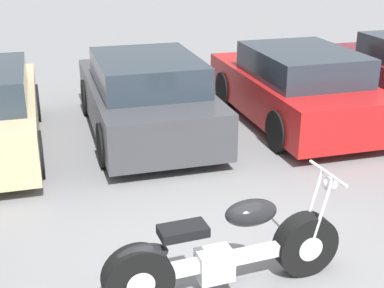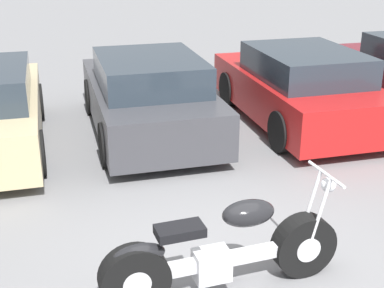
% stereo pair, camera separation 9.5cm
% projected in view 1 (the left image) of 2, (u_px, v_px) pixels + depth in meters
% --- Properties ---
extents(ground_plane, '(60.00, 60.00, 0.00)m').
position_uv_depth(ground_plane, '(242.00, 277.00, 5.39)').
color(ground_plane, slate).
extents(motorcycle, '(2.39, 0.62, 1.10)m').
position_uv_depth(motorcycle, '(223.00, 253.00, 5.04)').
color(motorcycle, black).
rests_on(motorcycle, ground_plane).
extents(parked_car_dark_grey, '(1.91, 4.13, 1.37)m').
position_uv_depth(parked_car_dark_grey, '(146.00, 96.00, 9.04)').
color(parked_car_dark_grey, '#3D3D42').
rests_on(parked_car_dark_grey, ground_plane).
extents(parked_car_red, '(1.91, 4.13, 1.37)m').
position_uv_depth(parked_car_red, '(296.00, 87.00, 9.58)').
color(parked_car_red, red).
rests_on(parked_car_red, ground_plane).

